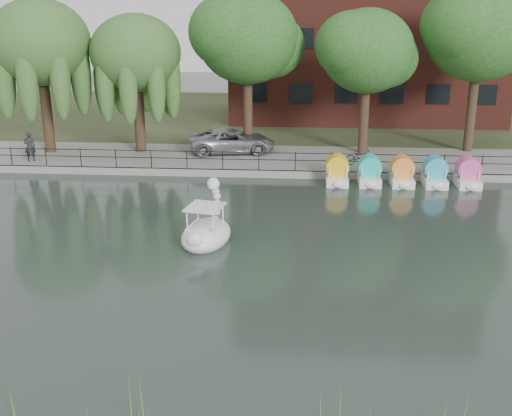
# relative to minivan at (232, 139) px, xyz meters

# --- Properties ---
(ground_plane) EXTENTS (120.00, 120.00, 0.00)m
(ground_plane) POSITION_rel_minivan_xyz_m (1.86, -16.98, -1.22)
(ground_plane) COLOR #35413C
(promenade) EXTENTS (40.00, 6.00, 0.40)m
(promenade) POSITION_rel_minivan_xyz_m (1.86, -0.98, -1.02)
(promenade) COLOR gray
(promenade) RESTS_ON ground_plane
(kerb) EXTENTS (40.00, 0.25, 0.40)m
(kerb) POSITION_rel_minivan_xyz_m (1.86, -3.93, -1.02)
(kerb) COLOR gray
(kerb) RESTS_ON ground_plane
(land_strip) EXTENTS (60.00, 22.00, 0.36)m
(land_strip) POSITION_rel_minivan_xyz_m (1.86, 13.02, -1.04)
(land_strip) COLOR #47512D
(land_strip) RESTS_ON ground_plane
(railing) EXTENTS (32.00, 0.05, 1.00)m
(railing) POSITION_rel_minivan_xyz_m (1.86, -3.73, -0.08)
(railing) COLOR black
(railing) RESTS_ON promenade
(willow_left) EXTENTS (5.88, 5.88, 9.01)m
(willow_left) POSITION_rel_minivan_xyz_m (-11.14, -0.48, 5.65)
(willow_left) COLOR #473323
(willow_left) RESTS_ON promenade
(willow_mid) EXTENTS (5.32, 5.32, 8.15)m
(willow_mid) POSITION_rel_minivan_xyz_m (-5.64, 0.02, 5.02)
(willow_mid) COLOR #473323
(willow_mid) RESTS_ON promenade
(broadleaf_center) EXTENTS (6.00, 6.00, 9.25)m
(broadleaf_center) POSITION_rel_minivan_xyz_m (0.86, 1.02, 5.84)
(broadleaf_center) COLOR #473323
(broadleaf_center) RESTS_ON promenade
(broadleaf_right) EXTENTS (5.40, 5.40, 8.32)m
(broadleaf_right) POSITION_rel_minivan_xyz_m (7.86, 0.52, 5.16)
(broadleaf_right) COLOR #473323
(broadleaf_right) RESTS_ON promenade
(broadleaf_far) EXTENTS (6.30, 6.30, 9.71)m
(broadleaf_far) POSITION_rel_minivan_xyz_m (14.36, 1.52, 6.17)
(broadleaf_far) COLOR #473323
(broadleaf_far) RESTS_ON promenade
(minivan) EXTENTS (3.67, 6.29, 1.65)m
(minivan) POSITION_rel_minivan_xyz_m (0.00, 0.00, 0.00)
(minivan) COLOR gray
(minivan) RESTS_ON promenade
(bicycle) EXTENTS (1.01, 1.82, 1.00)m
(bicycle) POSITION_rel_minivan_xyz_m (7.49, -2.29, -0.32)
(bicycle) COLOR gray
(bicycle) RESTS_ON promenade
(pedestrian) EXTENTS (0.84, 0.70, 1.98)m
(pedestrian) POSITION_rel_minivan_xyz_m (-11.37, -2.91, 0.17)
(pedestrian) COLOR black
(pedestrian) RESTS_ON promenade
(swan_boat) EXTENTS (2.42, 3.26, 2.49)m
(swan_boat) POSITION_rel_minivan_xyz_m (0.40, -13.65, -0.68)
(swan_boat) COLOR white
(swan_boat) RESTS_ON ground_plane
(pedal_boat_row) EXTENTS (7.95, 1.70, 1.40)m
(pedal_boat_row) POSITION_rel_minivan_xyz_m (9.49, -4.81, -0.62)
(pedal_boat_row) COLOR white
(pedal_boat_row) RESTS_ON ground_plane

